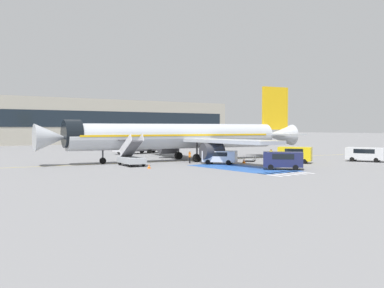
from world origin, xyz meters
TOP-DOWN VIEW (x-y plane):
  - ground_plane at (0.00, 0.00)m, footprint 600.00×600.00m
  - apron_leadline_yellow at (-1.33, -0.29)m, footprint 74.55×10.46m
  - apron_stand_patch_blue at (-1.33, -13.85)m, footprint 6.22×13.96m
  - apron_walkway_bar_0 at (-4.33, -21.21)m, footprint 0.44×3.60m
  - apron_walkway_bar_1 at (-3.13, -21.21)m, footprint 0.44×3.60m
  - apron_walkway_bar_2 at (-1.93, -21.21)m, footprint 0.44×3.60m
  - apron_walkway_bar_3 at (-0.73, -21.21)m, footprint 0.44×3.60m
  - apron_walkway_bar_4 at (0.47, -21.21)m, footprint 0.44×3.60m
  - airliner at (-0.60, -0.39)m, footprint 40.51×32.83m
  - boarding_stairs_forward at (-10.42, -3.39)m, footprint 2.83×5.44m
  - fuel_tanker at (3.76, 18.88)m, footprint 10.96×3.62m
  - service_van_0 at (19.32, -16.71)m, footprint 3.74×5.48m
  - service_van_1 at (1.13, -18.04)m, footprint 4.40×4.46m
  - service_van_2 at (9.36, -12.63)m, footprint 3.88×4.67m
  - service_van_3 at (-0.00, -8.12)m, footprint 4.20×4.63m
  - baggage_cart at (6.62, -6.71)m, footprint 2.96×2.81m
  - ground_crew_0 at (-2.20, -4.48)m, footprint 0.38×0.49m
  - ground_crew_1 at (9.73, -7.88)m, footprint 0.47×0.47m
  - traffic_cone_0 at (13.57, -9.25)m, footprint 0.55×0.55m
  - traffic_cone_1 at (-10.51, -7.90)m, footprint 0.44×0.44m
  - traffic_cone_2 at (3.55, -8.90)m, footprint 0.53×0.53m
  - terminal_building at (3.39, 73.67)m, footprint 123.05×12.10m

SIDE VIEW (x-z plane):
  - ground_plane at x=0.00m, z-range 0.00..0.00m
  - apron_leadline_yellow at x=-1.33m, z-range 0.00..0.01m
  - apron_stand_patch_blue at x=-1.33m, z-range 0.00..0.01m
  - apron_walkway_bar_0 at x=-4.33m, z-range 0.00..0.01m
  - apron_walkway_bar_1 at x=-3.13m, z-range 0.00..0.01m
  - apron_walkway_bar_2 at x=-1.93m, z-range 0.00..0.01m
  - apron_walkway_bar_3 at x=-0.73m, z-range 0.00..0.01m
  - apron_walkway_bar_4 at x=0.47m, z-range 0.00..0.01m
  - traffic_cone_1 at x=-10.51m, z-range 0.00..0.49m
  - baggage_cart at x=6.62m, z-range -0.18..0.69m
  - traffic_cone_2 at x=3.55m, z-range 0.00..0.59m
  - traffic_cone_0 at x=13.57m, z-range 0.00..0.61m
  - ground_crew_0 at x=-2.20m, z-range 0.12..1.77m
  - ground_crew_1 at x=9.73m, z-range 0.13..1.82m
  - boarding_stairs_forward at x=-10.42m, z-range -1.03..3.03m
  - service_van_3 at x=0.00m, z-range 0.20..1.95m
  - service_van_0 at x=19.32m, z-range 0.21..2.17m
  - service_van_1 at x=1.13m, z-range 0.20..2.21m
  - service_van_2 at x=9.36m, z-range 0.21..2.37m
  - fuel_tanker at x=3.76m, z-range 0.03..3.68m
  - airliner at x=-0.60m, z-range -2.10..9.15m
  - terminal_building at x=3.39m, z-range 0.00..13.05m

